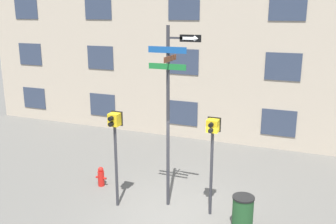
{
  "coord_description": "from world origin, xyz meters",
  "views": [
    {
      "loc": [
        3.17,
        -8.52,
        5.29
      ],
      "look_at": [
        -0.4,
        0.44,
        2.73
      ],
      "focal_mm": 40.0,
      "sensor_mm": 36.0,
      "label": 1
    }
  ],
  "objects_px": {
    "fire_hydrant": "(101,177)",
    "pedestrian_signal_left": "(115,135)",
    "pedestrian_signal_right": "(212,142)",
    "trash_bin": "(243,213)",
    "street_sign_pole": "(170,103)"
  },
  "relations": [
    {
      "from": "fire_hydrant",
      "to": "trash_bin",
      "type": "xyz_separation_m",
      "value": [
        4.6,
        -0.8,
        0.14
      ]
    },
    {
      "from": "pedestrian_signal_left",
      "to": "trash_bin",
      "type": "bearing_deg",
      "value": 1.84
    },
    {
      "from": "pedestrian_signal_left",
      "to": "fire_hydrant",
      "type": "relative_size",
      "value": 4.33
    },
    {
      "from": "fire_hydrant",
      "to": "trash_bin",
      "type": "relative_size",
      "value": 0.71
    },
    {
      "from": "pedestrian_signal_left",
      "to": "street_sign_pole",
      "type": "bearing_deg",
      "value": 22.56
    },
    {
      "from": "pedestrian_signal_left",
      "to": "pedestrian_signal_right",
      "type": "relative_size",
      "value": 1.01
    },
    {
      "from": "pedestrian_signal_right",
      "to": "pedestrian_signal_left",
      "type": "bearing_deg",
      "value": -168.62
    },
    {
      "from": "pedestrian_signal_left",
      "to": "pedestrian_signal_right",
      "type": "distance_m",
      "value": 2.62
    },
    {
      "from": "fire_hydrant",
      "to": "pedestrian_signal_left",
      "type": "bearing_deg",
      "value": -39.89
    },
    {
      "from": "pedestrian_signal_left",
      "to": "pedestrian_signal_right",
      "type": "height_order",
      "value": "pedestrian_signal_left"
    },
    {
      "from": "street_sign_pole",
      "to": "trash_bin",
      "type": "distance_m",
      "value": 3.36
    },
    {
      "from": "street_sign_pole",
      "to": "fire_hydrant",
      "type": "bearing_deg",
      "value": 172.17
    },
    {
      "from": "street_sign_pole",
      "to": "pedestrian_signal_left",
      "type": "bearing_deg",
      "value": -157.44
    },
    {
      "from": "street_sign_pole",
      "to": "pedestrian_signal_right",
      "type": "distance_m",
      "value": 1.51
    },
    {
      "from": "pedestrian_signal_left",
      "to": "trash_bin",
      "type": "height_order",
      "value": "pedestrian_signal_left"
    }
  ]
}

